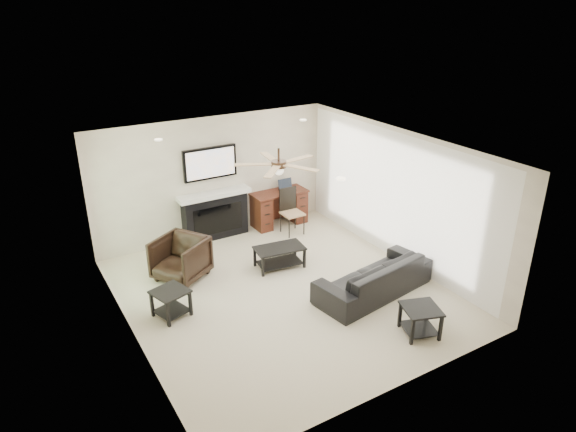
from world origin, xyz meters
name	(u,v)px	position (x,y,z in m)	size (l,w,h in m)	color
room_shell	(290,196)	(0.19, 0.08, 1.68)	(5.50, 5.54, 2.52)	beige
sofa	(374,277)	(1.30, -0.80, 0.31)	(2.13, 0.83, 0.62)	black
armchair	(180,259)	(-1.30, 1.35, 0.38)	(0.82, 0.84, 0.77)	black
coffee_table	(279,257)	(0.40, 0.80, 0.20)	(0.90, 0.50, 0.40)	black
end_table_near	(420,321)	(1.15, -2.05, 0.23)	(0.52, 0.52, 0.45)	black
end_table_left	(171,303)	(-1.85, 0.30, 0.23)	(0.50, 0.50, 0.45)	black
fireplace_unit	(214,194)	(-0.08, 2.58, 0.95)	(1.52, 0.34, 1.91)	black
desk	(279,208)	(1.38, 2.49, 0.38)	(1.22, 0.56, 0.76)	#3F140F
desk_chair	(292,212)	(1.38, 1.94, 0.48)	(0.42, 0.44, 0.97)	black
laptop	(287,185)	(1.58, 2.47, 0.88)	(0.33, 0.24, 0.23)	black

